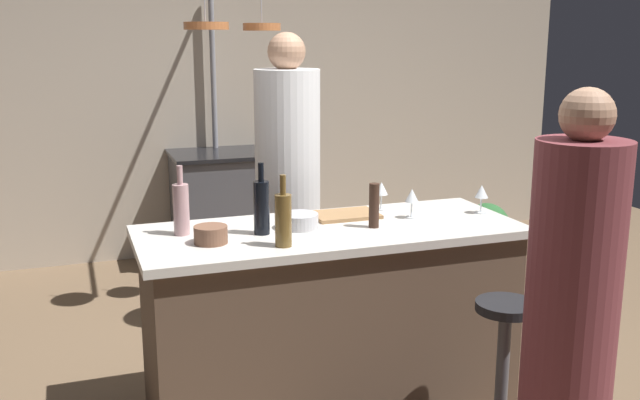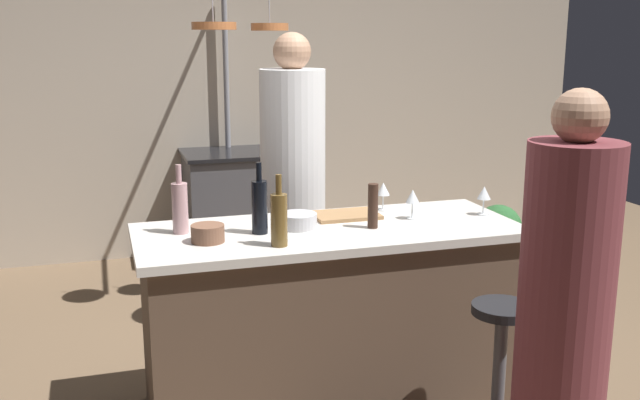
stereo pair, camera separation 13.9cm
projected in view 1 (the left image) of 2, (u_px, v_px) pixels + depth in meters
The scene contains 18 objects.
back_wall at pixel (210, 96), 5.91m from camera, with size 6.40×0.16×2.60m, color #BCAD99.
kitchen_island at pixel (330, 317), 3.48m from camera, with size 1.80×0.72×0.90m.
stove_range at pixel (224, 207), 5.73m from camera, with size 0.80×0.64×0.89m.
chef at pixel (288, 199), 4.27m from camera, with size 0.38×0.38×1.80m.
bar_stool_right at pixel (502, 369), 3.11m from camera, with size 0.28×0.28×0.68m.
guest_right at pixel (570, 321), 2.67m from camera, with size 0.34×0.34×1.61m.
overhead_pot_rack at pixel (224, 59), 4.97m from camera, with size 0.60×1.52×2.17m.
potted_plant at pixel (486, 232), 5.59m from camera, with size 0.36×0.36×0.52m.
cutting_board at pixel (345, 215), 3.58m from camera, with size 0.32×0.22×0.02m, color #997047.
pepper_mill at pixel (374, 206), 3.36m from camera, with size 0.05×0.05×0.21m, color #382319.
wine_bottle_amber at pixel (283, 219), 3.05m from camera, with size 0.07×0.07×0.31m.
wine_bottle_dark at pixel (262, 206), 3.24m from camera, with size 0.07×0.07×0.33m.
wine_bottle_rose at pixel (181, 208), 3.24m from camera, with size 0.07×0.07×0.32m.
wine_glass_near_left_guest at pixel (412, 197), 3.54m from camera, with size 0.07×0.07×0.15m.
wine_glass_by_chef at pixel (381, 190), 3.70m from camera, with size 0.07×0.07×0.15m.
wine_glass_near_right_guest at pixel (482, 193), 3.63m from camera, with size 0.07×0.07×0.15m.
mixing_bowl_steel at pixel (299, 221), 3.36m from camera, with size 0.18×0.18×0.07m, color #B7B7BC.
mixing_bowl_wooden at pixel (211, 235), 3.12m from camera, with size 0.15×0.15×0.08m, color brown.
Camera 1 is at (-1.14, -3.07, 1.78)m, focal length 40.55 mm.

